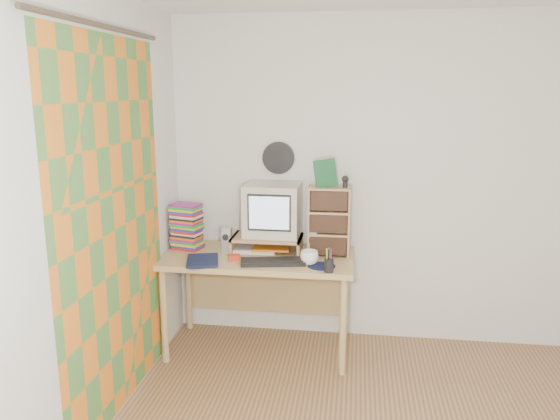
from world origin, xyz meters
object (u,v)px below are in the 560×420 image
(diary, at_px, (187,259))
(crt_monitor, at_px, (272,210))
(keyboard, at_px, (273,262))
(cd_rack, at_px, (329,221))
(desk, at_px, (260,270))
(mug, at_px, (309,258))
(dvd_stack, at_px, (187,230))

(diary, bearing_deg, crt_monitor, 21.51)
(keyboard, relative_size, cd_rack, 0.89)
(desk, xyz_separation_m, mug, (0.39, -0.23, 0.18))
(crt_monitor, xyz_separation_m, cd_rack, (0.43, -0.07, -0.06))
(crt_monitor, relative_size, diary, 1.52)
(dvd_stack, bearing_deg, cd_rack, 13.56)
(dvd_stack, relative_size, cd_rack, 0.59)
(desk, bearing_deg, crt_monitor, 46.19)
(dvd_stack, xyz_separation_m, diary, (0.11, -0.35, -0.12))
(desk, relative_size, mug, 11.15)
(keyboard, xyz_separation_m, diary, (-0.61, -0.07, 0.01))
(mug, xyz_separation_m, diary, (-0.86, -0.09, -0.02))
(desk, bearing_deg, diary, -146.09)
(dvd_stack, bearing_deg, mug, -0.82)
(desk, xyz_separation_m, dvd_stack, (-0.57, 0.03, 0.28))
(crt_monitor, distance_m, mug, 0.51)
(mug, relative_size, diary, 0.47)
(desk, xyz_separation_m, diary, (-0.47, -0.31, 0.16))
(desk, bearing_deg, dvd_stack, 176.84)
(mug, bearing_deg, diary, -174.10)
(crt_monitor, height_order, dvd_stack, crt_monitor)
(dvd_stack, bearing_deg, keyboard, -7.37)
(desk, xyz_separation_m, cd_rack, (0.51, 0.02, 0.39))
(desk, distance_m, crt_monitor, 0.46)
(crt_monitor, distance_m, diary, 0.74)
(crt_monitor, bearing_deg, diary, -143.00)
(crt_monitor, xyz_separation_m, diary, (-0.55, -0.40, -0.29))
(cd_rack, relative_size, mug, 4.06)
(crt_monitor, distance_m, dvd_stack, 0.68)
(mug, bearing_deg, desk, 150.12)
(cd_rack, bearing_deg, diary, -161.60)
(diary, bearing_deg, cd_rack, 4.37)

